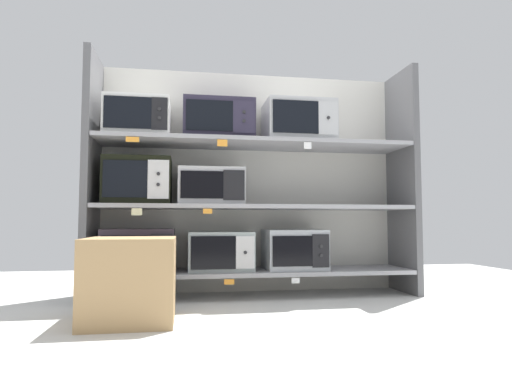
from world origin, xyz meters
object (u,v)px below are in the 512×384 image
microwave_0 (139,250)px  microwave_2 (294,249)px  microwave_3 (138,181)px  shipping_carton (130,280)px  microwave_7 (298,123)px  microwave_6 (218,121)px  microwave_1 (220,251)px  microwave_4 (211,187)px  microwave_5 (138,119)px

microwave_0 → microwave_2: 1.15m
microwave_0 → microwave_3: size_ratio=1.06×
microwave_3 → shipping_carton: bearing=-86.3°
microwave_3 → microwave_7: (1.20, -0.00, 0.47)m
microwave_6 → microwave_1: bearing=-0.8°
microwave_1 → microwave_3: (-0.60, 0.00, 0.51)m
microwave_1 → microwave_2: microwave_2 is taller
microwave_1 → microwave_7: 1.15m
microwave_7 → shipping_carton: 1.74m
microwave_0 → microwave_4: size_ratio=1.05×
microwave_4 → microwave_6: microwave_6 is taller
microwave_3 → shipping_carton: microwave_3 is taller
shipping_carton → microwave_4: bearing=56.0°
microwave_4 → shipping_carton: bearing=-124.0°
microwave_5 → shipping_carton: size_ratio=0.94×
microwave_0 → microwave_6: microwave_6 is taller
microwave_0 → microwave_5: 0.96m
microwave_5 → microwave_6: bearing=0.0°
microwave_2 → shipping_carton: microwave_2 is taller
microwave_4 → microwave_5: (-0.53, -0.00, 0.49)m
microwave_1 → microwave_4: (-0.08, 0.00, 0.48)m
microwave_1 → microwave_4: microwave_4 is taller
microwave_4 → microwave_3: bearing=-180.0°
microwave_7 → microwave_5: bearing=-180.0°
shipping_carton → microwave_1: bearing=52.1°
microwave_2 → microwave_7: 0.98m
microwave_5 → microwave_7: (1.21, 0.00, 0.01)m
microwave_3 → microwave_5: 0.46m
microwave_4 → shipping_carton: microwave_4 is taller
microwave_5 → microwave_7: bearing=0.0°
microwave_2 → microwave_7: size_ratio=0.85×
microwave_7 → microwave_6: bearing=180.0°
microwave_2 → microwave_4: size_ratio=0.93×
microwave_0 → microwave_5: size_ratio=1.10×
microwave_0 → microwave_2: microwave_0 is taller
microwave_0 → shipping_carton: bearing=-87.5°
microwave_0 → microwave_4: (0.51, 0.00, 0.46)m
microwave_3 → microwave_7: microwave_7 is taller
microwave_3 → microwave_4: bearing=0.0°
microwave_2 → shipping_carton: 1.33m
microwave_6 → microwave_7: microwave_7 is taller
microwave_1 → microwave_3: size_ratio=1.01×
microwave_0 → microwave_2: bearing=0.0°
microwave_0 → microwave_6: (0.57, -0.00, 0.96)m
microwave_0 → microwave_7: bearing=-0.0°
microwave_0 → microwave_5: microwave_5 is taller
microwave_5 → shipping_carton: 1.29m
microwave_3 → microwave_2: bearing=0.0°
microwave_4 → microwave_7: microwave_7 is taller
microwave_5 → shipping_carton: (0.05, -0.71, -1.07)m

